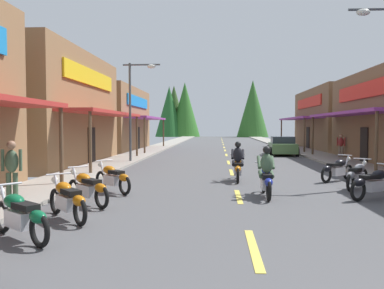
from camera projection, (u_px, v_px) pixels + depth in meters
The scene contains 21 objects.
ground at pixel (225, 152), 34.01m from camera, with size 10.80×98.35×0.10m, color #4C4C4F.
sidewalk_left at pixel (149, 150), 34.44m from camera, with size 2.43×98.35×0.12m, color gray.
sidewalk_right at pixel (303, 151), 33.57m from camera, with size 2.43×98.35×0.12m, color gray.
centerline_dashes at pixel (225, 150), 35.69m from camera, with size 0.16×72.75×0.01m.
storefront_left_middle at pixel (25, 109), 22.59m from camera, with size 9.51×11.55×6.29m.
storefront_left_far at pixel (101, 119), 35.65m from camera, with size 8.64×12.10×5.57m.
storefront_right_far at pixel (343, 119), 36.75m from camera, with size 8.17×13.23×5.61m.
streetlamp_left at pixel (136, 97), 23.16m from camera, with size 2.19×0.30×5.85m.
motorcycle_parked_right_3 at pixel (374, 183), 11.70m from camera, with size 1.84×1.26×1.04m.
motorcycle_parked_right_4 at pixel (357, 175), 13.55m from camera, with size 1.33×1.80×1.04m.
motorcycle_parked_right_5 at pixel (337, 169), 15.45m from camera, with size 1.66×1.50×1.04m.
motorcycle_parked_left_1 at pixel (20, 215), 7.48m from camera, with size 1.77×1.37×1.04m.
motorcycle_parked_left_2 at pixel (67, 199), 9.10m from camera, with size 1.51×1.65×1.04m.
motorcycle_parked_left_3 at pixel (88, 187), 10.82m from camera, with size 1.66×1.51×1.04m.
motorcycle_parked_left_4 at pixel (113, 178), 12.92m from camera, with size 1.60×1.57×1.04m.
rider_cruising_lead at pixel (266, 176), 12.04m from camera, with size 0.60×2.14×1.57m.
rider_cruising_trailing at pixel (238, 165), 15.58m from camera, with size 0.60×2.14×1.57m.
pedestrian_by_shop at pixel (341, 145), 26.16m from camera, with size 0.46×0.43×1.64m.
pedestrian_browsing at pixel (12, 167), 10.84m from camera, with size 0.57×0.30×1.77m.
parked_car_curbside at pixel (282, 146), 29.69m from camera, with size 2.27×4.40×1.40m.
treeline_backdrop at pixel (197, 110), 82.01m from camera, with size 23.21×9.59×11.43m.
Camera 1 is at (-0.64, 0.12, 2.17)m, focal length 37.01 mm.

